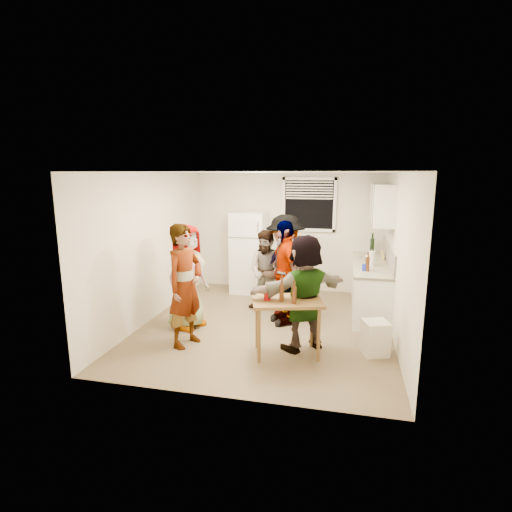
% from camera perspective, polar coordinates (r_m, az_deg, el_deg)
% --- Properties ---
extents(room, '(4.00, 4.50, 2.50)m').
position_cam_1_polar(room, '(6.75, 1.45, -9.88)').
color(room, silver).
rests_on(room, ground).
extents(window, '(1.12, 0.10, 1.06)m').
position_cam_1_polar(window, '(8.42, 7.57, 7.29)').
color(window, white).
rests_on(window, room).
extents(refrigerator, '(0.70, 0.70, 1.70)m').
position_cam_1_polar(refrigerator, '(8.43, -0.97, 0.53)').
color(refrigerator, white).
rests_on(refrigerator, ground).
extents(counter_lower, '(0.60, 2.20, 0.86)m').
position_cam_1_polar(counter_lower, '(7.60, 15.95, -4.43)').
color(counter_lower, white).
rests_on(counter_lower, ground).
extents(countertop, '(0.64, 2.22, 0.04)m').
position_cam_1_polar(countertop, '(7.49, 16.14, -1.12)').
color(countertop, '#B9B298').
rests_on(countertop, counter_lower).
extents(backsplash, '(0.03, 2.20, 0.36)m').
position_cam_1_polar(backsplash, '(7.47, 18.41, 0.28)').
color(backsplash, beige).
rests_on(backsplash, countertop).
extents(upper_cabinets, '(0.34, 1.60, 0.70)m').
position_cam_1_polar(upper_cabinets, '(7.55, 17.52, 7.12)').
color(upper_cabinets, white).
rests_on(upper_cabinets, room).
extents(kettle, '(0.26, 0.23, 0.19)m').
position_cam_1_polar(kettle, '(7.61, 15.73, -0.74)').
color(kettle, silver).
rests_on(kettle, countertop).
extents(paper_towel, '(0.12, 0.12, 0.26)m').
position_cam_1_polar(paper_towel, '(7.26, 16.09, -1.35)').
color(paper_towel, white).
rests_on(paper_towel, countertop).
extents(wine_bottle, '(0.08, 0.08, 0.31)m').
position_cam_1_polar(wine_bottle, '(8.36, 16.18, 0.31)').
color(wine_bottle, black).
rests_on(wine_bottle, countertop).
extents(beer_bottle_counter, '(0.06, 0.06, 0.24)m').
position_cam_1_polar(beer_bottle_counter, '(6.84, 15.60, -2.11)').
color(beer_bottle_counter, '#47230C').
rests_on(beer_bottle_counter, countertop).
extents(blue_cup, '(0.09, 0.09, 0.12)m').
position_cam_1_polar(blue_cup, '(6.85, 15.23, -2.06)').
color(blue_cup, '#1724A6').
rests_on(blue_cup, countertop).
extents(picture_frame, '(0.02, 0.20, 0.17)m').
position_cam_1_polar(picture_frame, '(7.84, 17.65, 0.11)').
color(picture_frame, '#DBC646').
rests_on(picture_frame, countertop).
extents(trash_bin, '(0.41, 0.41, 0.48)m').
position_cam_1_polar(trash_bin, '(5.89, 16.67, -11.05)').
color(trash_bin, silver).
rests_on(trash_bin, ground).
extents(serving_table, '(1.08, 0.86, 0.80)m').
position_cam_1_polar(serving_table, '(5.77, 4.34, -13.78)').
color(serving_table, brown).
rests_on(serving_table, ground).
extents(beer_bottle_table, '(0.06, 0.06, 0.23)m').
position_cam_1_polar(beer_bottle_table, '(5.40, 3.67, -6.49)').
color(beer_bottle_table, '#47230C').
rests_on(beer_bottle_table, serving_table).
extents(red_cup, '(0.09, 0.09, 0.12)m').
position_cam_1_polar(red_cup, '(5.47, 1.62, -6.24)').
color(red_cup, '#AE0606').
rests_on(red_cup, serving_table).
extents(guest_grey, '(1.88, 1.35, 0.54)m').
position_cam_1_polar(guest_grey, '(6.80, -9.62, -9.88)').
color(guest_grey, gray).
rests_on(guest_grey, ground).
extents(guest_stripe, '(1.91, 1.19, 0.43)m').
position_cam_1_polar(guest_stripe, '(6.15, -9.80, -12.27)').
color(guest_stripe, '#141933').
rests_on(guest_stripe, ground).
extents(guest_back_left, '(0.81, 1.53, 0.56)m').
position_cam_1_polar(guest_back_left, '(7.47, 1.62, -7.70)').
color(guest_back_left, brown).
rests_on(guest_back_left, ground).
extents(guest_back_right, '(1.92, 2.14, 0.67)m').
position_cam_1_polar(guest_back_right, '(7.23, 4.07, -8.40)').
color(guest_back_right, '#3F4045').
rests_on(guest_back_right, ground).
extents(guest_black, '(2.02, 1.72, 0.43)m').
position_cam_1_polar(guest_black, '(6.89, 4.00, -9.42)').
color(guest_black, black).
rests_on(guest_black, ground).
extents(guest_orange, '(2.26, 2.27, 0.49)m').
position_cam_1_polar(guest_orange, '(5.98, 6.73, -12.90)').
color(guest_orange, '#E09141').
rests_on(guest_orange, ground).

